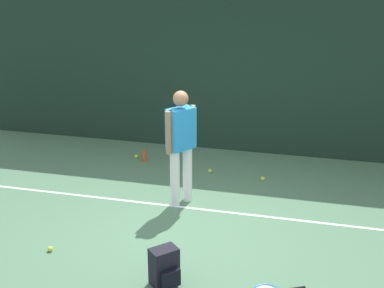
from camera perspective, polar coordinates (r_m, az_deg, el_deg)
The scene contains 10 objects.
ground_plane at distance 7.51m, azimuth -0.76°, elevation -8.21°, with size 12.00×12.00×0.00m, color #4C7556.
back_fence at distance 9.78m, azimuth 3.77°, elevation 7.37°, with size 10.00×0.10×2.85m, color #192D23.
court_line at distance 7.87m, azimuth 0.04°, elevation -6.80°, with size 9.00×0.05×0.00m, color white.
tennis_player at distance 7.68m, azimuth -1.18°, elevation 0.33°, with size 0.41×0.45×1.70m.
backpack at distance 6.14m, azimuth -2.89°, elevation -12.92°, with size 0.38×0.38×0.44m.
tennis_ball_near_player at distance 7.04m, azimuth -14.77°, elevation -10.68°, with size 0.07×0.07×0.07m, color #CCE033.
tennis_ball_by_fence at distance 8.84m, azimuth 7.49°, elevation -3.65°, with size 0.07×0.07×0.07m, color #CCE033.
tennis_ball_mid_court at distance 9.07m, azimuth 1.93°, elevation -2.86°, with size 0.07×0.07×0.07m, color #CCE033.
tennis_ball_far_left at distance 9.75m, azimuth -5.91°, elevation -1.31°, with size 0.07×0.07×0.07m, color #CCE033.
water_bottle at distance 9.56m, azimuth -5.05°, elevation -1.27°, with size 0.07×0.07×0.21m, color #D84C26.
Camera 1 is at (1.72, -6.40, 3.52)m, focal length 50.45 mm.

